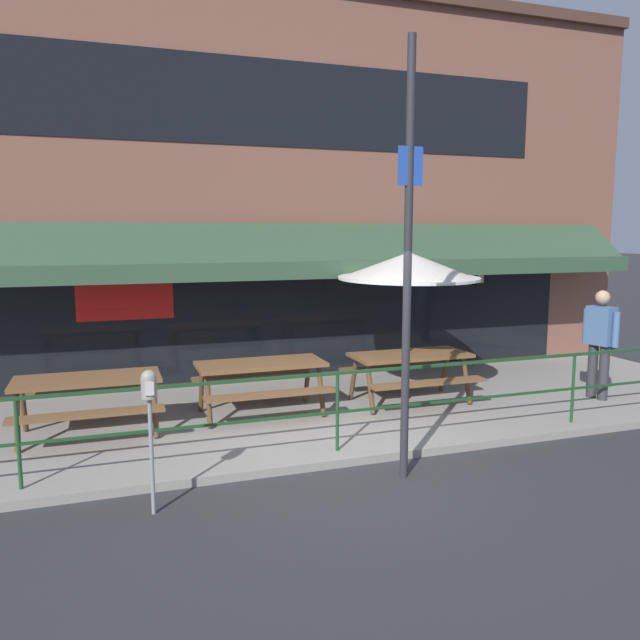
{
  "coord_description": "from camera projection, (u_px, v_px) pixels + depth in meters",
  "views": [
    {
      "loc": [
        -2.55,
        -6.42,
        2.7
      ],
      "look_at": [
        0.23,
        1.6,
        1.5
      ],
      "focal_mm": 35.0,
      "sensor_mm": 36.0,
      "label": 1
    }
  ],
  "objects": [
    {
      "name": "patio_umbrella_right",
      "position": [
        409.0,
        267.0,
        9.41
      ],
      "size": [
        2.14,
        2.14,
        2.38
      ],
      "color": "#B7B2A8",
      "rests_on": "patio_deck"
    },
    {
      "name": "picnic_table_centre",
      "position": [
        261.0,
        373.0,
        8.89
      ],
      "size": [
        1.8,
        1.42,
        0.76
      ],
      "color": "brown",
      "rests_on": "patio_deck"
    },
    {
      "name": "picnic_table_left",
      "position": [
        88.0,
        389.0,
        7.97
      ],
      "size": [
        1.8,
        1.42,
        0.76
      ],
      "color": "brown",
      "rests_on": "patio_deck"
    },
    {
      "name": "restaurant_building",
      "position": [
        257.0,
        189.0,
        10.68
      ],
      "size": [
        15.0,
        1.6,
        6.9
      ],
      "color": "brown",
      "rests_on": "ground"
    },
    {
      "name": "parking_meter_near",
      "position": [
        149.0,
        398.0,
        5.87
      ],
      "size": [
        0.15,
        0.16,
        1.42
      ],
      "color": "gray",
      "rests_on": "ground"
    },
    {
      "name": "street_sign_pole",
      "position": [
        408.0,
        260.0,
        6.62
      ],
      "size": [
        0.28,
        0.09,
        4.7
      ],
      "color": "#2D2D33",
      "rests_on": "ground"
    },
    {
      "name": "ground_plane",
      "position": [
        346.0,
        467.0,
        7.22
      ],
      "size": [
        120.0,
        120.0,
        0.0
      ],
      "primitive_type": "plane",
      "color": "#2D2D30"
    },
    {
      "name": "picnic_table_right",
      "position": [
        410.0,
        364.0,
        9.52
      ],
      "size": [
        1.8,
        1.42,
        0.76
      ],
      "color": "brown",
      "rests_on": "patio_deck"
    },
    {
      "name": "pedestrian_walking",
      "position": [
        600.0,
        338.0,
        9.7
      ],
      "size": [
        0.31,
        0.61,
        1.71
      ],
      "color": "#333338",
      "rests_on": "patio_deck"
    },
    {
      "name": "patio_railing",
      "position": [
        337.0,
        394.0,
        7.38
      ],
      "size": [
        13.84,
        0.04,
        0.97
      ],
      "color": "#194723",
      "rests_on": "patio_deck"
    },
    {
      "name": "patio_deck",
      "position": [
        296.0,
        415.0,
        9.08
      ],
      "size": [
        15.0,
        4.0,
        0.1
      ],
      "primitive_type": "cube",
      "color": "gray",
      "rests_on": "ground"
    }
  ]
}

